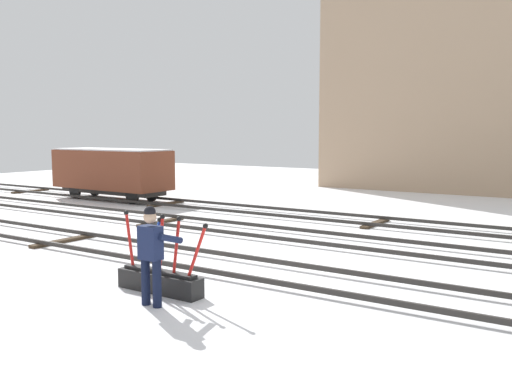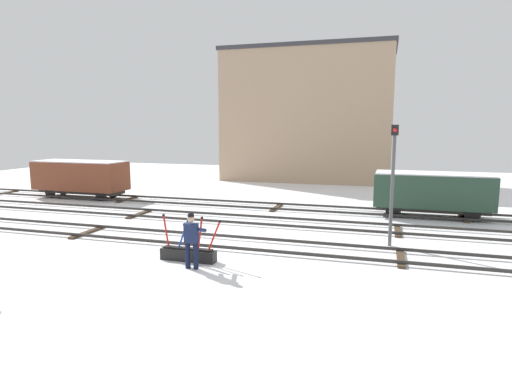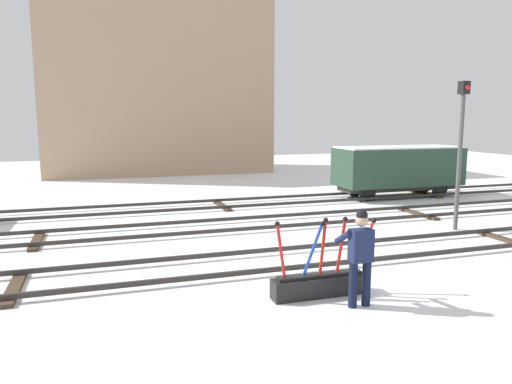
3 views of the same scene
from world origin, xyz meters
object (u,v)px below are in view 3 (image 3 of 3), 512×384
(switch_lever_frame, at_px, (320,282))
(freight_car_far_end, at_px, (398,168))
(signal_post, at_px, (461,141))
(rail_worker, at_px, (360,252))

(switch_lever_frame, relative_size, freight_car_far_end, 0.39)
(switch_lever_frame, distance_m, signal_post, 7.41)
(switch_lever_frame, height_order, rail_worker, rail_worker)
(switch_lever_frame, bearing_deg, rail_worker, -55.69)
(switch_lever_frame, relative_size, signal_post, 0.48)
(rail_worker, xyz_separation_m, freight_car_far_end, (7.48, 9.90, 0.26))
(switch_lever_frame, distance_m, rail_worker, 1.04)
(rail_worker, distance_m, freight_car_far_end, 12.41)
(switch_lever_frame, height_order, freight_car_far_end, freight_car_far_end)
(signal_post, xyz_separation_m, freight_car_far_end, (1.86, 5.66, -1.35))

